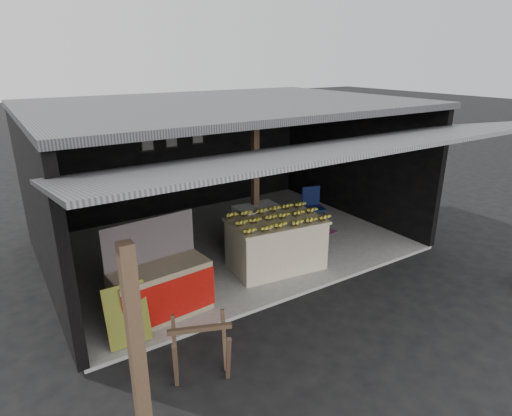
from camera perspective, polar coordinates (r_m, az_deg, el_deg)
ground at (r=7.42m, az=6.00°, el=-11.58°), size 80.00×80.00×0.00m
concrete_slab at (r=9.25m, az=-3.70°, el=-4.72°), size 7.00×5.00×0.06m
shophouse at (r=8.89m, az=-4.99°, el=8.28°), size 7.40×7.29×3.02m
banana_table at (r=7.99m, az=2.68°, el=-4.77°), size 1.83×1.26×0.95m
banana_pile at (r=7.77m, az=2.74°, el=-0.95°), size 1.70×1.14×0.19m
white_crate at (r=8.61m, az=0.22°, el=-2.84°), size 0.89×0.62×0.97m
neighbor_stall at (r=6.73m, az=-12.56°, el=-10.39°), size 1.51×0.78×1.50m
green_signboard at (r=6.25m, az=-16.82°, el=-13.49°), size 0.58×0.24×0.86m
sawhorse at (r=5.53m, az=-7.39°, el=-17.81°), size 0.87×0.87×0.76m
water_barrel at (r=8.89m, az=7.12°, el=-4.06°), size 0.31×0.31×0.46m
plastic_chair at (r=10.00m, az=7.52°, el=0.62°), size 0.54×0.54×0.93m
magenta_rug at (r=9.69m, az=5.87°, el=-3.40°), size 1.63×1.21×0.01m
picture_frames at (r=10.71m, az=-11.07°, el=8.98°), size 1.62×0.04×0.46m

